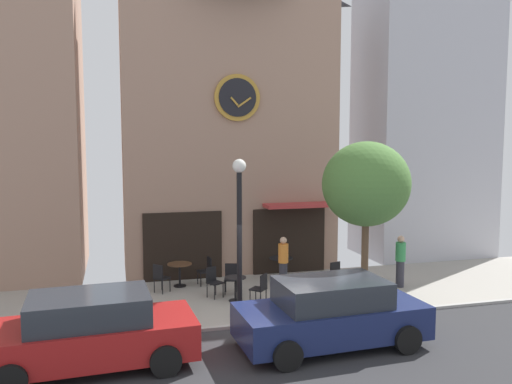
% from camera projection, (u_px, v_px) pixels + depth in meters
% --- Properties ---
extents(ground_plane, '(28.07, 11.68, 0.13)m').
position_uv_depth(ground_plane, '(289.00, 337.00, 12.60)').
color(ground_plane, '#9E998E').
extents(clock_building, '(7.55, 3.99, 11.68)m').
position_uv_depth(clock_building, '(229.00, 104.00, 18.89)').
color(clock_building, '#9E7A66').
rests_on(clock_building, ground_plane).
extents(neighbor_building_right, '(5.14, 3.18, 12.70)m').
position_uv_depth(neighbor_building_right, '(425.00, 100.00, 21.24)').
color(neighbor_building_right, '#B2B2BC').
rests_on(neighbor_building_right, ground_plane).
extents(street_lamp, '(0.36, 0.36, 4.22)m').
position_uv_depth(street_lamp, '(239.00, 238.00, 13.71)').
color(street_lamp, black).
rests_on(street_lamp, ground_plane).
extents(street_tree, '(2.47, 2.23, 4.68)m').
position_uv_depth(street_tree, '(366.00, 185.00, 14.39)').
color(street_tree, brown).
rests_on(street_tree, ground_plane).
extents(cafe_table_leftmost, '(0.79, 0.79, 0.75)m').
position_uv_depth(cafe_table_leftmost, '(180.00, 269.00, 16.80)').
color(cafe_table_leftmost, black).
rests_on(cafe_table_leftmost, ground_plane).
extents(cafe_table_center_left, '(0.62, 0.62, 0.73)m').
position_uv_depth(cafe_table_center_left, '(236.00, 285.00, 15.24)').
color(cafe_table_center_left, black).
rests_on(cafe_table_center_left, ground_plane).
extents(cafe_table_near_curb, '(0.80, 0.80, 0.73)m').
position_uv_depth(cafe_table_near_curb, '(281.00, 263.00, 17.71)').
color(cafe_table_near_curb, black).
rests_on(cafe_table_near_curb, ground_plane).
extents(cafe_table_center_right, '(0.60, 0.60, 0.77)m').
position_uv_depth(cafe_table_center_right, '(351.00, 281.00, 15.58)').
color(cafe_table_center_right, black).
rests_on(cafe_table_center_right, ground_plane).
extents(cafe_chair_corner, '(0.49, 0.49, 0.90)m').
position_uv_depth(cafe_chair_corner, '(231.00, 276.00, 16.08)').
color(cafe_chair_corner, black).
rests_on(cafe_chair_corner, ground_plane).
extents(cafe_chair_by_entrance, '(0.57, 0.57, 0.90)m').
position_uv_depth(cafe_chair_by_entrance, '(261.00, 287.00, 14.92)').
color(cafe_chair_by_entrance, black).
rests_on(cafe_chair_by_entrance, ground_plane).
extents(cafe_chair_under_awning, '(0.45, 0.45, 0.90)m').
position_uv_depth(cafe_chair_under_awning, '(207.00, 269.00, 17.00)').
color(cafe_chair_under_awning, black).
rests_on(cafe_chair_under_awning, ground_plane).
extents(cafe_chair_left_end, '(0.53, 0.53, 0.90)m').
position_uv_depth(cafe_chair_left_end, '(328.00, 284.00, 15.18)').
color(cafe_chair_left_end, black).
rests_on(cafe_chair_left_end, ground_plane).
extents(cafe_chair_facing_wall, '(0.55, 0.55, 0.90)m').
position_uv_depth(cafe_chair_facing_wall, '(213.00, 280.00, 15.66)').
color(cafe_chair_facing_wall, black).
rests_on(cafe_chair_facing_wall, ground_plane).
extents(cafe_chair_near_lamp, '(0.49, 0.49, 0.90)m').
position_uv_depth(cafe_chair_near_lamp, '(337.00, 274.00, 16.30)').
color(cafe_chair_near_lamp, black).
rests_on(cafe_chair_near_lamp, ground_plane).
extents(cafe_chair_outer, '(0.57, 0.57, 0.90)m').
position_uv_depth(cafe_chair_outer, '(160.00, 276.00, 16.08)').
color(cafe_chair_outer, black).
rests_on(cafe_chair_outer, ground_plane).
extents(pedestrian_orange, '(0.44, 0.44, 1.67)m').
position_uv_depth(pedestrian_orange, '(283.00, 262.00, 16.48)').
color(pedestrian_orange, '#2D2D38').
rests_on(pedestrian_orange, ground_plane).
extents(pedestrian_green, '(0.42, 0.42, 1.67)m').
position_uv_depth(pedestrian_green, '(400.00, 260.00, 16.71)').
color(pedestrian_green, '#2D2D38').
rests_on(pedestrian_green, ground_plane).
extents(parked_car_red, '(4.39, 2.20, 1.55)m').
position_uv_depth(parked_car_red, '(90.00, 332.00, 10.77)').
color(parked_car_red, maroon).
rests_on(parked_car_red, ground_plane).
extents(parked_car_navy, '(4.38, 2.18, 1.55)m').
position_uv_depth(parked_car_navy, '(331.00, 314.00, 11.90)').
color(parked_car_navy, navy).
rests_on(parked_car_navy, ground_plane).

